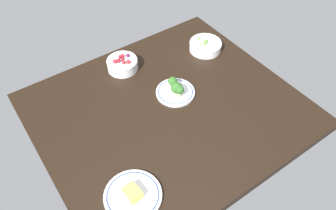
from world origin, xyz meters
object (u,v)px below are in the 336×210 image
object	(u,v)px
plate_cheese	(133,195)
plate_broccoli	(176,90)
bowl_berries	(122,64)
bowl_peas	(205,46)

from	to	relation	value
plate_cheese	plate_broccoli	bearing A→B (deg)	37.67
bowl_berries	plate_cheese	world-z (taller)	bowl_berries
plate_broccoli	bowl_berries	distance (cm)	31.06
plate_broccoli	plate_cheese	world-z (taller)	plate_broccoli
bowl_peas	plate_cheese	world-z (taller)	bowl_peas
plate_broccoli	bowl_berries	xyz separation A→B (cm)	(-11.00, 29.04, 0.58)
bowl_berries	plate_cheese	size ratio (longest dim) A/B	0.72
plate_broccoli	plate_cheese	size ratio (longest dim) A/B	0.86
plate_cheese	bowl_peas	bearing A→B (deg)	34.06
bowl_peas	plate_broccoli	distance (cm)	36.19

